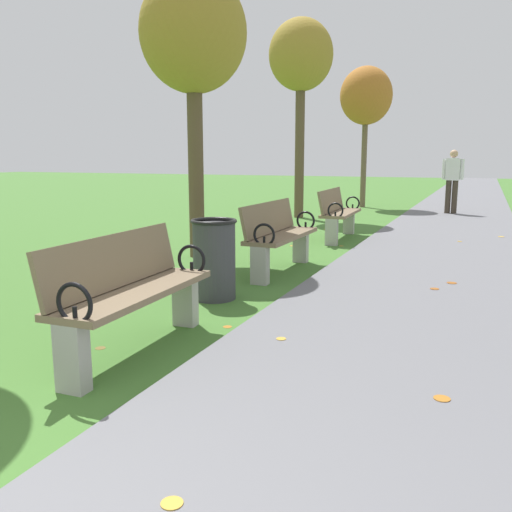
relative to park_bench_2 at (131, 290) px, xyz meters
name	(u,v)px	position (x,y,z in m)	size (l,w,h in m)	color
paved_walkway	(463,204)	(1.80, 15.05, -0.48)	(2.60, 44.00, 0.02)	slate
park_bench_2	(131,290)	(0.00, 0.00, 0.00)	(0.51, 1.61, 0.90)	#7A664C
park_bench_3	(279,235)	(0.00, 3.18, 0.00)	(0.49, 1.60, 0.90)	#7A664C
park_bench_4	(338,212)	(0.00, 6.26, 0.00)	(0.53, 1.62, 0.90)	#7A664C
tree_3	(193,37)	(-1.50, 3.75, 2.62)	(1.50, 1.50, 4.00)	brown
tree_4	(301,59)	(-1.77, 9.37, 3.23)	(1.50, 1.50, 4.64)	brown
tree_5	(366,97)	(-0.91, 12.73, 2.66)	(1.48, 1.48, 4.00)	brown
pedestrian_walking	(452,178)	(1.62, 11.63, 0.44)	(0.53, 0.23, 1.62)	#3D3328
trash_bin	(214,259)	(-0.15, 1.66, -0.06)	(0.48, 0.48, 0.84)	#38383D
scattered_leaves	(296,306)	(0.76, 1.66, -0.47)	(4.27, 13.60, 0.02)	#BC842D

